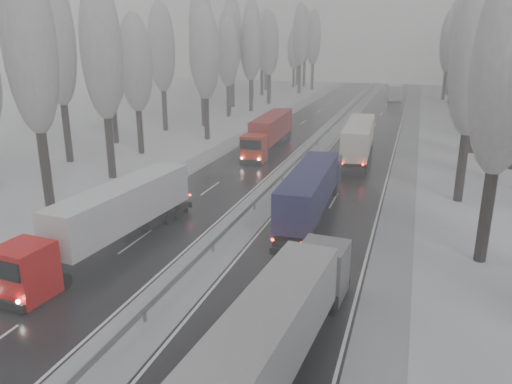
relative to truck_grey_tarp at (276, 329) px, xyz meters
The scene contains 54 objects.
ground 7.27m from the truck_grey_tarp, 162.43° to the right, with size 260.00×260.00×0.00m, color silver.
carriageway_right 28.01m from the truck_grey_tarp, 92.84° to the left, with size 7.50×200.00×0.03m, color black.
carriageway_left 30.40m from the truck_grey_tarp, 113.07° to the left, with size 7.50×200.00×0.03m, color black.
median_slush 28.75m from the truck_grey_tarp, 103.38° to the left, with size 3.00×200.00×0.04m, color #A5A7AD.
shoulder_right 28.20m from the truck_grey_tarp, 82.72° to the left, with size 2.40×200.00×0.04m, color #A5A7AD.
shoulder_left 32.65m from the truck_grey_tarp, 121.11° to the left, with size 2.40×200.00×0.04m, color #A5A7AD.
median_guardrail 28.70m from the truck_grey_tarp, 103.38° to the left, with size 0.12×200.00×0.76m.
tree_16 18.11m from the truck_grey_tarp, 58.23° to the left, with size 3.60×3.60×16.53m.
tree_18 27.52m from the truck_grey_tarp, 72.47° to the left, with size 3.60×3.60×16.58m.
tree_20 35.84m from the truck_grey_tarp, 71.19° to the left, with size 3.60×3.60×15.71m.
tree_22 45.46m from the truck_grey_tarp, 76.57° to the left, with size 3.60×3.60×15.86m.
tree_24 51.41m from the truck_grey_tarp, 77.03° to the left, with size 3.60×3.60×20.49m.
tree_26 61.00m from the truck_grey_tarp, 79.53° to the left, with size 3.60×3.60×18.78m.
tree_28 71.31m from the truck_grey_tarp, 82.09° to the left, with size 3.60×3.60×19.62m.
tree_29 76.40m from the truck_grey_tarp, 76.98° to the left, with size 3.60×3.60×18.11m.
tree_30 80.77m from the truck_grey_tarp, 82.89° to the left, with size 3.60×3.60×17.86m.
tree_31 85.66m from the truck_grey_tarp, 79.27° to the left, with size 3.60×3.60×18.58m.
tree_32 88.15m from the truck_grey_tarp, 83.45° to the left, with size 3.60×3.60×17.33m.
tree_33 92.33m from the truck_grey_tarp, 81.80° to the left, with size 3.60×3.60×14.33m.
tree_34 95.11m from the truck_grey_tarp, 84.48° to the left, with size 3.60×3.60×17.63m.
tree_35 100.37m from the truck_grey_tarp, 79.44° to the left, with size 3.60×3.60×18.25m.
tree_36 105.15m from the truck_grey_tarp, 84.29° to the left, with size 3.60×3.60×20.23m.
tree_37 109.78m from the truck_grey_tarp, 80.86° to the left, with size 3.60×3.60×16.37m.
tree_38 115.65m from the truck_grey_tarp, 83.98° to the left, with size 3.60×3.60×17.97m.
tree_39 119.85m from the truck_grey_tarp, 82.83° to the left, with size 3.60×3.60×16.19m.
tree_56 27.06m from the truck_grey_tarp, 147.49° to the left, with size 3.60×3.60×18.12m.
tree_58 32.54m from the truck_grey_tarp, 134.09° to the left, with size 3.60×3.60×17.21m.
tree_59 40.77m from the truck_grey_tarp, 138.05° to the left, with size 3.60×3.60×18.41m.
tree_60 41.00m from the truck_grey_tarp, 127.22° to the left, with size 3.60×3.60×14.84m.
tree_61 47.54m from the truck_grey_tarp, 129.87° to the left, with size 3.60×3.60×13.95m.
tree_62 47.16m from the truck_grey_tarp, 116.30° to the left, with size 3.60×3.60×16.04m.
tree_63 54.50m from the truck_grey_tarp, 121.97° to the left, with size 3.60×3.60×16.88m.
tree_64 56.95m from the truck_grey_tarp, 116.19° to the left, with size 3.60×3.60×15.42m.
tree_65 61.67m from the truck_grey_tarp, 116.04° to the left, with size 3.60×3.60×19.48m.
tree_66 65.60m from the truck_grey_tarp, 112.37° to the left, with size 3.60×3.60×15.23m.
tree_67 69.95m from the truck_grey_tarp, 112.17° to the left, with size 3.60×3.60×17.09m.
tree_68 71.44m from the truck_grey_tarp, 109.11° to the left, with size 3.60×3.60×16.65m.
tree_69 77.05m from the truck_grey_tarp, 111.56° to the left, with size 3.60×3.60×19.35m.
tree_70 80.93m from the truck_grey_tarp, 106.58° to the left, with size 3.60×3.60×17.09m.
tree_71 86.34m from the truck_grey_tarp, 108.87° to the left, with size 3.60×3.60×19.61m.
tree_72 90.46m from the truck_grey_tarp, 106.48° to the left, with size 3.60×3.60×15.11m.
tree_73 95.23m from the truck_grey_tarp, 107.46° to the left, with size 3.60×3.60×17.22m.
tree_74 100.18m from the truck_grey_tarp, 102.59° to the left, with size 3.60×3.60×19.68m.
tree_75 106.28m from the truck_grey_tarp, 106.94° to the left, with size 3.60×3.60×18.60m.
tree_76 109.05m from the truck_grey_tarp, 100.98° to the left, with size 3.60×3.60×18.55m.
tree_77 113.93m from the truck_grey_tarp, 103.37° to the left, with size 3.60×3.60×14.32m.
tree_78 116.24m from the truck_grey_tarp, 102.06° to the left, with size 3.60×3.60×19.55m.
tree_79 120.60m from the truck_grey_tarp, 102.96° to the left, with size 3.60×3.60×17.07m.
truck_grey_tarp is the anchor object (origin of this frame).
truck_blue_box 17.96m from the truck_grey_tarp, 97.50° to the left, with size 2.64×14.55×3.72m.
truck_cream_box 36.68m from the truck_grey_tarp, 91.97° to the left, with size 3.18×15.77×4.02m.
box_truck_distant 90.59m from the truck_grey_tarp, 90.26° to the left, with size 3.36×8.51×3.10m.
truck_red_white 15.26m from the truck_grey_tarp, 145.45° to the left, with size 3.40×14.62×3.72m.
truck_red_red 39.91m from the truck_grey_tarp, 106.65° to the left, with size 2.96×14.75×3.76m.
Camera 1 is at (10.80, -13.25, 12.32)m, focal length 35.00 mm.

